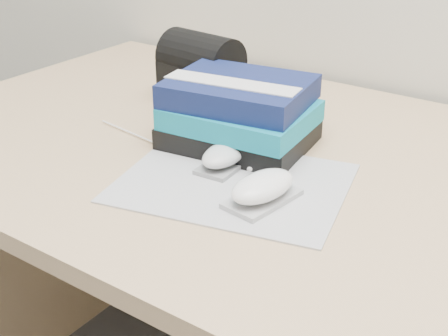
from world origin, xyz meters
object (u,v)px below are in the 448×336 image
Objects in this scene: desk at (344,280)px; book_stack at (240,113)px; pouch at (201,71)px; mouse_rear at (225,156)px; mouse_front at (263,188)px.

book_stack reaches higher than desk.
desk is 0.47m from pouch.
mouse_rear is at bearing -45.83° from pouch.
book_stack reaches higher than mouse_front.
mouse_front is 0.21m from book_stack.
desk is 15.49× the size of mouse_rear.
book_stack is (-0.19, -0.06, 0.29)m from desk.
mouse_rear is 0.66× the size of pouch.
mouse_front is 0.47× the size of book_stack.
mouse_rear is 0.12m from mouse_front.
desk is at bearing 76.12° from mouse_front.
desk is at bearing 42.53° from mouse_rear.
mouse_front reaches higher than mouse_rear.
desk is at bearing 16.45° from book_stack.
pouch reaches higher than mouse_rear.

